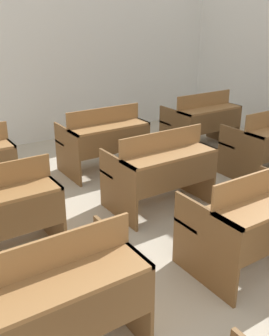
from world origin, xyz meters
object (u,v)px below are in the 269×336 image
bench_second_center (255,218)px  bench_third_center (160,169)px  bench_back_right (202,120)px  bench_second_left (51,298)px  bench_back_center (104,139)px

bench_second_center → bench_third_center: bearing=90.0°
bench_back_right → bench_second_center: bearing=-124.6°
bench_second_left → bench_back_center: (1.85, 2.64, 0.00)m
bench_back_center → bench_third_center: bearing=-90.6°
bench_second_center → bench_back_center: same height
bench_second_left → bench_third_center: same height
bench_third_center → bench_back_right: (1.82, 1.31, 0.00)m
bench_third_center → bench_back_right: 2.24m
bench_second_left → bench_back_center: size_ratio=1.00×
bench_second_center → bench_back_right: size_ratio=1.00×
bench_second_left → bench_back_right: (3.66, 2.64, 0.00)m
bench_second_left → bench_second_center: size_ratio=1.00×
bench_third_center → bench_second_center: bearing=-90.0°
bench_second_center → bench_back_right: same height
bench_back_center → bench_back_right: bearing=0.0°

